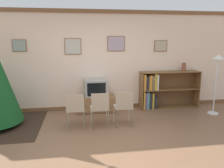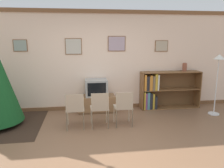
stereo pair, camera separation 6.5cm
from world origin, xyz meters
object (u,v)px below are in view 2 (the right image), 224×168
(tv_console, at_px, (96,104))
(vase, at_px, (185,67))
(television, at_px, (96,88))
(folding_chair_right, at_px, (124,106))
(folding_chair_center, at_px, (100,107))
(folding_chair_left, at_px, (75,108))
(standing_lamp, at_px, (218,69))
(bookshelf, at_px, (159,90))

(tv_console, height_order, vase, vase)
(tv_console, height_order, television, television)
(television, height_order, folding_chair_right, television)
(folding_chair_center, height_order, vase, vase)
(folding_chair_left, bearing_deg, vase, 21.09)
(standing_lamp, bearing_deg, bookshelf, 150.98)
(bookshelf, height_order, vase, vase)
(folding_chair_left, height_order, folding_chair_right, same)
(standing_lamp, bearing_deg, television, 168.23)
(tv_console, bearing_deg, folding_chair_left, -116.02)
(bookshelf, height_order, standing_lamp, standing_lamp)
(folding_chair_center, relative_size, standing_lamp, 0.52)
(vase, bearing_deg, tv_console, -178.41)
(folding_chair_center, xyz_separation_m, bookshelf, (1.78, 1.16, 0.05))
(television, height_order, standing_lamp, standing_lamp)
(folding_chair_right, relative_size, vase, 3.48)
(television, distance_m, folding_chair_left, 1.24)
(standing_lamp, bearing_deg, vase, 127.79)
(television, bearing_deg, folding_chair_left, -116.07)
(television, bearing_deg, folding_chair_right, -63.93)
(television, distance_m, standing_lamp, 3.16)
(television, relative_size, vase, 2.46)
(television, distance_m, vase, 2.55)
(folding_chair_left, bearing_deg, television, 63.93)
(bookshelf, bearing_deg, tv_console, -177.97)
(folding_chair_center, bearing_deg, television, 90.00)
(television, height_order, folding_chair_center, television)
(tv_console, height_order, folding_chair_center, folding_chair_center)
(standing_lamp, bearing_deg, tv_console, 168.18)
(vase, bearing_deg, folding_chair_left, -158.91)
(bookshelf, bearing_deg, folding_chair_left, -153.35)
(folding_chair_right, height_order, standing_lamp, standing_lamp)
(folding_chair_right, bearing_deg, vase, 30.84)
(standing_lamp, bearing_deg, folding_chair_left, -172.62)
(television, height_order, vase, vase)
(folding_chair_left, xyz_separation_m, standing_lamp, (3.58, 0.46, 0.73))
(folding_chair_right, distance_m, bookshelf, 1.71)
(vase, bearing_deg, folding_chair_right, -149.16)
(folding_chair_left, distance_m, folding_chair_right, 1.08)
(tv_console, height_order, bookshelf, bookshelf)
(folding_chair_center, relative_size, bookshelf, 0.48)
(folding_chair_left, relative_size, folding_chair_right, 1.00)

